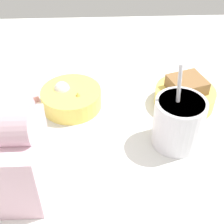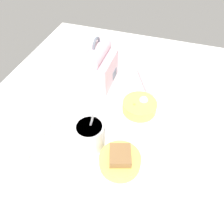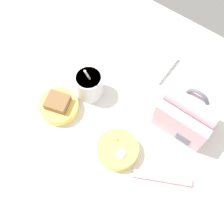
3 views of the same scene
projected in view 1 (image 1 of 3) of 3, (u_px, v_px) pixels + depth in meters
The scene contains 4 objects.
desk_surface at pixel (127, 131), 65.24cm from camera, with size 140.00×110.00×2.00cm.
soup_cup at pixel (178, 122), 58.29cm from camera, with size 9.42×9.42×16.62cm.
bento_bowl_sandwich at pixel (185, 95), 68.93cm from camera, with size 13.23×13.23×6.77cm.
bento_bowl_snacks at pixel (71, 98), 68.57cm from camera, with size 13.19×13.19×5.68cm.
Camera 1 is at (5.19, 46.76, 46.49)cm, focal length 50.00 mm.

